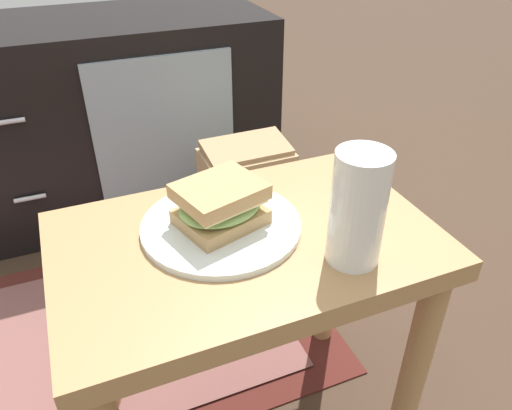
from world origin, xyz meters
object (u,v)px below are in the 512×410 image
object	(u,v)px
beer_glass	(358,210)
paper_bag	(247,203)
plate	(221,225)
sandwich_front	(220,204)
tv_cabinet	(111,115)

from	to	relation	value
beer_glass	paper_bag	world-z (taller)	beer_glass
paper_bag	plate	bearing A→B (deg)	-115.59
sandwich_front	paper_bag	distance (m)	0.62
beer_glass	plate	bearing A→B (deg)	137.05
tv_cabinet	beer_glass	bearing A→B (deg)	-79.61
tv_cabinet	beer_glass	size ratio (longest dim) A/B	5.93
plate	beer_glass	xyz separation A→B (m)	(0.14, -0.13, 0.07)
sandwich_front	plate	bearing A→B (deg)	-63.43
sandwich_front	beer_glass	size ratio (longest dim) A/B	0.94
plate	beer_glass	size ratio (longest dim) A/B	1.48
plate	paper_bag	distance (m)	0.60
tv_cabinet	paper_bag	size ratio (longest dim) A/B	2.74
tv_cabinet	plate	world-z (taller)	tv_cabinet
beer_glass	sandwich_front	bearing A→B (deg)	137.05
beer_glass	paper_bag	bearing A→B (deg)	82.47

